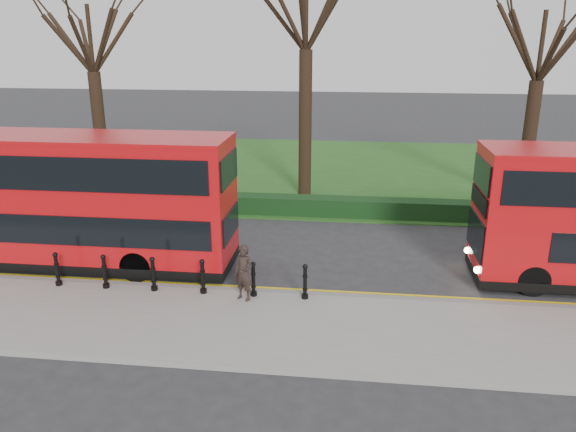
# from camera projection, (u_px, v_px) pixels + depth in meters

# --- Properties ---
(ground) EXTENTS (120.00, 120.00, 0.00)m
(ground) POSITION_uv_depth(u_px,v_px,m) (213.00, 278.00, 17.73)
(ground) COLOR #28282B
(ground) RESTS_ON ground
(pavement) EXTENTS (60.00, 4.00, 0.15)m
(pavement) POSITION_uv_depth(u_px,v_px,m) (185.00, 322.00, 14.88)
(pavement) COLOR gray
(pavement) RESTS_ON ground
(kerb) EXTENTS (60.00, 0.25, 0.16)m
(kerb) POSITION_uv_depth(u_px,v_px,m) (205.00, 290.00, 16.77)
(kerb) COLOR slate
(kerb) RESTS_ON ground
(grass_verge) EXTENTS (60.00, 18.00, 0.06)m
(grass_verge) POSITION_uv_depth(u_px,v_px,m) (278.00, 169.00, 31.88)
(grass_verge) COLOR #1E4F1A
(grass_verge) RESTS_ON ground
(hedge) EXTENTS (60.00, 0.90, 0.80)m
(hedge) POSITION_uv_depth(u_px,v_px,m) (251.00, 204.00, 24.03)
(hedge) COLOR black
(hedge) RESTS_ON ground
(yellow_line_outer) EXTENTS (60.00, 0.10, 0.01)m
(yellow_line_outer) POSITION_uv_depth(u_px,v_px,m) (207.00, 287.00, 17.07)
(yellow_line_outer) COLOR yellow
(yellow_line_outer) RESTS_ON ground
(yellow_line_inner) EXTENTS (60.00, 0.10, 0.01)m
(yellow_line_inner) POSITION_uv_depth(u_px,v_px,m) (209.00, 285.00, 17.26)
(yellow_line_inner) COLOR yellow
(yellow_line_inner) RESTS_ON ground
(tree_left) EXTENTS (6.58, 6.58, 10.29)m
(tree_left) POSITION_uv_depth(u_px,v_px,m) (89.00, 31.00, 25.76)
(tree_left) COLOR black
(tree_left) RESTS_ON ground
(tree_right) EXTENTS (6.33, 6.33, 9.89)m
(tree_right) POSITION_uv_depth(u_px,v_px,m) (543.00, 38.00, 23.59)
(tree_right) COLOR black
(tree_right) RESTS_ON ground
(bollard_row) EXTENTS (7.60, 0.15, 1.00)m
(bollard_row) POSITION_uv_depth(u_px,v_px,m) (178.00, 276.00, 16.33)
(bollard_row) COLOR black
(bollard_row) RESTS_ON pavement
(bus_lead) EXTENTS (10.92, 2.51, 4.34)m
(bus_lead) POSITION_uv_depth(u_px,v_px,m) (65.00, 201.00, 18.20)
(bus_lead) COLOR #B90D11
(bus_lead) RESTS_ON ground
(pedestrian) EXTENTS (0.70, 0.60, 1.63)m
(pedestrian) POSITION_uv_depth(u_px,v_px,m) (244.00, 273.00, 15.75)
(pedestrian) COLOR black
(pedestrian) RESTS_ON pavement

